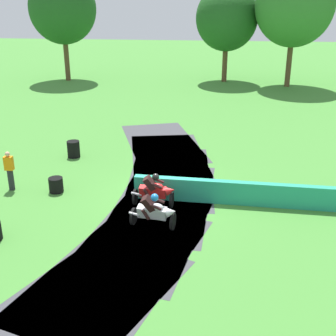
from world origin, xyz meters
TOP-DOWN VIEW (x-y plane):
  - ground_plane at (0.00, 0.00)m, footprint 120.00×120.00m
  - track_asphalt at (-0.60, 0.03)m, footprint 6.71×21.48m
  - safety_barrier at (4.71, -0.23)m, footprint 11.82×0.88m
  - motorcycle_lead_white at (-0.11, -2.32)m, footprint 1.70×0.95m
  - motorcycle_chase_red at (-0.31, -0.70)m, footprint 1.70×0.82m
  - tire_stack_mid_a at (-4.42, 0.18)m, footprint 0.57×0.57m
  - tire_stack_mid_b at (-4.95, 4.20)m, footprint 0.60×0.60m
  - track_marshal at (-6.29, 0.20)m, footprint 0.34×0.24m
  - tree_far_right at (-11.53, 23.67)m, footprint 5.72×5.72m
  - tree_mid_rise at (7.74, 22.97)m, footprint 6.26×6.26m
  - tree_behind_barrier at (2.47, 24.66)m, footprint 5.27×5.27m

SIDE VIEW (x-z plane):
  - ground_plane at x=0.00m, z-range 0.00..0.00m
  - track_asphalt at x=-0.60m, z-range 0.00..0.01m
  - tire_stack_mid_a at x=-4.42m, z-range 0.00..0.60m
  - tire_stack_mid_b at x=-4.95m, z-range 0.00..0.80m
  - safety_barrier at x=4.71m, z-range 0.00..0.90m
  - motorcycle_lead_white at x=-0.11m, z-range -0.07..1.36m
  - motorcycle_chase_red at x=-0.31m, z-range -0.06..1.37m
  - track_marshal at x=-6.29m, z-range 0.00..1.63m
  - tree_behind_barrier at x=2.47m, z-range 1.30..9.45m
  - tree_far_right at x=-11.53m, z-range 1.56..10.70m
  - tree_mid_rise at x=7.74m, z-range 1.59..11.37m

